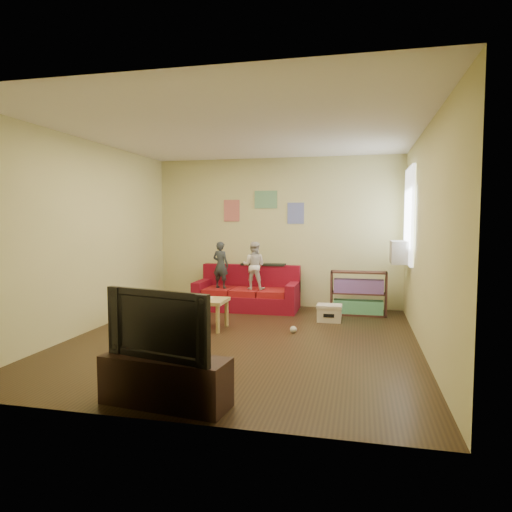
% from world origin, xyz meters
% --- Properties ---
extents(room_shell, '(4.52, 5.02, 2.72)m').
position_xyz_m(room_shell, '(0.00, 0.00, 1.35)').
color(room_shell, '#352515').
rests_on(room_shell, ground).
extents(sofa, '(1.80, 0.83, 0.79)m').
position_xyz_m(sofa, '(-0.44, 2.06, 0.27)').
color(sofa, maroon).
rests_on(sofa, ground).
extents(child_a, '(0.34, 0.26, 0.82)m').
position_xyz_m(child_a, '(-0.89, 1.90, 0.79)').
color(child_a, '#2B3337').
rests_on(child_a, sofa).
extents(child_b, '(0.42, 0.33, 0.83)m').
position_xyz_m(child_b, '(-0.29, 1.90, 0.79)').
color(child_b, silver).
rests_on(child_b, sofa).
extents(coffee_table, '(0.97, 0.53, 0.43)m').
position_xyz_m(coffee_table, '(-0.86, 0.49, 0.37)').
color(coffee_table, tan).
rests_on(coffee_table, ground).
extents(remote, '(0.19, 0.05, 0.02)m').
position_xyz_m(remote, '(-1.11, 0.37, 0.45)').
color(remote, black).
rests_on(remote, coffee_table).
extents(game_controller, '(0.16, 0.09, 0.03)m').
position_xyz_m(game_controller, '(-0.66, 0.54, 0.45)').
color(game_controller, silver).
rests_on(game_controller, coffee_table).
extents(bookshelf, '(0.91, 0.27, 0.73)m').
position_xyz_m(bookshelf, '(1.48, 1.96, 0.33)').
color(bookshelf, '#4A2821').
rests_on(bookshelf, ground).
extents(window, '(0.04, 1.08, 1.48)m').
position_xyz_m(window, '(2.22, 1.65, 1.64)').
color(window, white).
rests_on(window, room_shell).
extents(ac_unit, '(0.28, 0.55, 0.35)m').
position_xyz_m(ac_unit, '(2.10, 1.65, 1.08)').
color(ac_unit, '#B7B2A3').
rests_on(ac_unit, window).
extents(artwork_left, '(0.30, 0.01, 0.40)m').
position_xyz_m(artwork_left, '(-0.85, 2.48, 1.75)').
color(artwork_left, '#D87266').
rests_on(artwork_left, room_shell).
extents(artwork_center, '(0.42, 0.01, 0.32)m').
position_xyz_m(artwork_center, '(-0.20, 2.48, 1.95)').
color(artwork_center, '#72B27F').
rests_on(artwork_center, room_shell).
extents(artwork_right, '(0.30, 0.01, 0.38)m').
position_xyz_m(artwork_right, '(0.35, 2.48, 1.70)').
color(artwork_right, '#727FCC').
rests_on(artwork_right, room_shell).
extents(file_box, '(0.38, 0.29, 0.26)m').
position_xyz_m(file_box, '(1.05, 1.36, 0.13)').
color(file_box, beige).
rests_on(file_box, ground).
extents(tv_stand, '(1.15, 0.50, 0.42)m').
position_xyz_m(tv_stand, '(-0.11, -2.20, 0.21)').
color(tv_stand, black).
rests_on(tv_stand, ground).
extents(television, '(1.03, 0.38, 0.59)m').
position_xyz_m(television, '(-0.11, -2.20, 0.71)').
color(television, black).
rests_on(television, tv_stand).
extents(tissue, '(0.12, 0.12, 0.10)m').
position_xyz_m(tissue, '(0.60, 0.52, 0.05)').
color(tissue, silver).
rests_on(tissue, ground).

